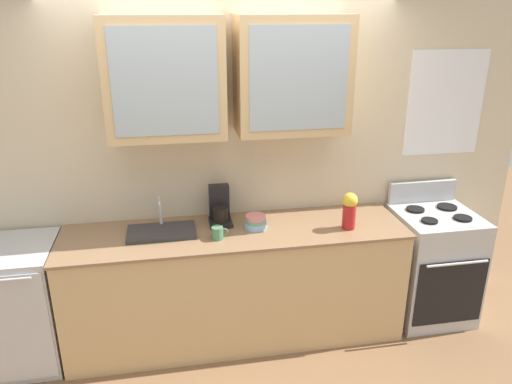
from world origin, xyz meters
name	(u,v)px	position (x,y,z in m)	size (l,w,h in m)	color
ground_plane	(237,333)	(0.00, 0.00, 0.00)	(10.00, 10.00, 0.00)	brown
back_wall_unit	(229,144)	(0.01, 0.31, 1.48)	(4.89, 0.49, 2.54)	beige
counter	(236,284)	(0.00, 0.00, 0.45)	(2.55, 0.67, 0.91)	tan
stove_range	(431,264)	(1.63, 0.00, 0.46)	(0.62, 0.66, 1.09)	silver
sink_faucet	(161,231)	(-0.54, 0.04, 0.93)	(0.49, 0.29, 0.25)	#2D2D30
bowl_stack	(255,222)	(0.16, 0.02, 0.96)	(0.17, 0.17, 0.10)	#8CB7E0
vase	(349,209)	(0.84, -0.11, 1.06)	(0.11, 0.11, 0.28)	#B21E1E
cup_near_sink	(218,233)	(-0.14, -0.11, 0.95)	(0.12, 0.08, 0.09)	#4C7F59
dishwasher	(19,305)	(-1.57, 0.00, 0.45)	(0.58, 0.65, 0.91)	silver
coffee_maker	(220,209)	(-0.09, 0.17, 1.02)	(0.17, 0.20, 0.29)	black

